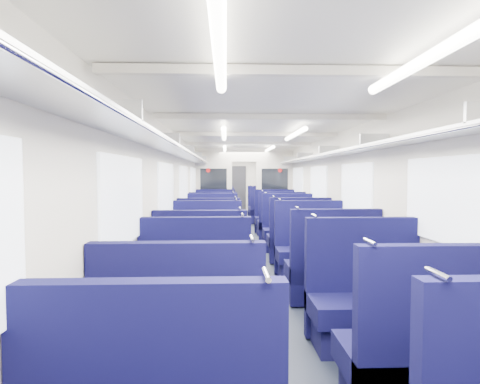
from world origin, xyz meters
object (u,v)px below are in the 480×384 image
seat_14 (212,232)px  seat_21 (267,212)px  seat_10 (207,254)px  seat_23 (264,209)px  seat_9 (332,273)px  seat_8 (201,276)px  seat_18 (215,220)px  seat_5 (430,365)px  seat_7 (366,305)px  seat_20 (217,213)px  seat_19 (275,220)px  seat_22 (217,209)px  bulkhead (244,188)px  seat_6 (194,304)px  seat_15 (289,232)px  end_door (238,188)px  seat_13 (298,242)px  seat_16 (213,226)px  seat_11 (311,253)px  seat_4 (181,359)px  seat_17 (281,225)px  seat_12 (209,243)px

seat_14 → seat_21: 4.64m
seat_10 → seat_23: (1.66, 7.72, 0.00)m
seat_9 → seat_8: bearing=-176.6°
seat_18 → seat_5: bearing=-78.6°
seat_7 → seat_20: same height
seat_19 → seat_23: 3.30m
seat_22 → seat_9: bearing=-79.5°
seat_5 → seat_19: (0.00, 8.07, 0.00)m
seat_9 → seat_5: bearing=-90.0°
bulkhead → seat_6: bearing=-96.4°
seat_10 → seat_15: size_ratio=1.00×
bulkhead → seat_23: bulkhead is taller
seat_23 → end_door: bearing=102.9°
seat_10 → seat_23: size_ratio=1.00×
seat_8 → seat_20: (0.00, 7.79, 0.00)m
seat_18 → seat_21: (1.66, 2.05, 0.00)m
seat_13 → seat_23: size_ratio=1.00×
end_door → seat_20: bearing=-99.6°
seat_16 → seat_21: (1.66, 3.40, 0.00)m
seat_10 → seat_14: same height
end_door → seat_18: size_ratio=1.60×
seat_23 → seat_10: bearing=-102.1°
seat_18 → seat_21: 2.64m
seat_11 → end_door: bearing=94.2°
seat_7 → seat_23: 10.20m
seat_4 → seat_23: size_ratio=1.00×
end_door → seat_17: bearing=-84.1°
seat_9 → seat_18: same height
bulkhead → seat_6: 7.48m
seat_5 → seat_18: same height
seat_21 → seat_22: size_ratio=1.00×
seat_12 → seat_22: bearing=90.0°
seat_14 → seat_20: size_ratio=1.00×
seat_11 → seat_20: bearing=104.4°
seat_19 → end_door: bearing=96.8°
seat_23 → seat_5: bearing=-90.0°
seat_7 → seat_11: (0.00, 2.45, 0.00)m
seat_11 → seat_14: size_ratio=1.00×
seat_23 → seat_13: bearing=-90.0°
seat_12 → seat_17: (1.66, 2.36, 0.00)m
seat_5 → seat_10: same height
seat_15 → seat_16: same height
seat_20 → seat_19: bearing=-50.6°
seat_11 → bulkhead: bearing=99.4°
seat_4 → seat_17: size_ratio=1.00×
seat_5 → seat_16: 7.07m
seat_17 → seat_4: bearing=-103.7°
seat_10 → seat_20: bearing=90.0°
bulkhead → seat_11: 5.17m
bulkhead → seat_11: size_ratio=2.24×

